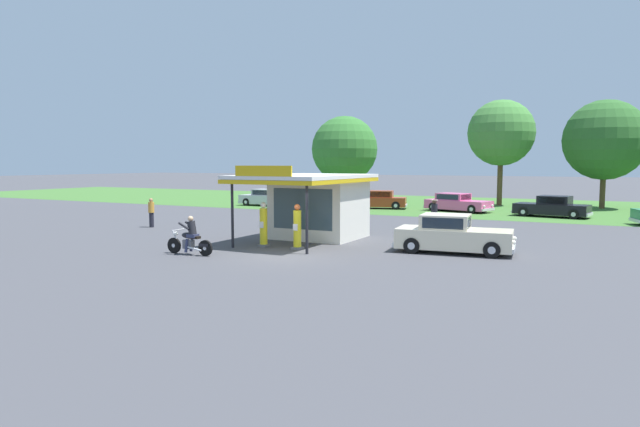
# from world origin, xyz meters

# --- Properties ---
(ground_plane) EXTENTS (300.00, 300.00, 0.00)m
(ground_plane) POSITION_xyz_m (0.00, 0.00, 0.00)
(ground_plane) COLOR #424247
(grass_verge_strip) EXTENTS (120.00, 24.00, 0.01)m
(grass_verge_strip) POSITION_xyz_m (0.00, 30.00, 0.00)
(grass_verge_strip) COLOR #3D6B2D
(grass_verge_strip) RESTS_ON ground
(service_station_kiosk) EXTENTS (4.63, 7.08, 3.60)m
(service_station_kiosk) POSITION_xyz_m (-1.28, 4.99, 1.81)
(service_station_kiosk) COLOR silver
(service_station_kiosk) RESTS_ON ground
(gas_pump_nearside) EXTENTS (0.44, 0.44, 1.98)m
(gas_pump_nearside) POSITION_xyz_m (-2.15, 1.62, 0.91)
(gas_pump_nearside) COLOR slate
(gas_pump_nearside) RESTS_ON ground
(gas_pump_offside) EXTENTS (0.44, 0.44, 1.95)m
(gas_pump_offside) POSITION_xyz_m (-0.42, 1.62, 0.89)
(gas_pump_offside) COLOR slate
(gas_pump_offside) RESTS_ON ground
(motorcycle_with_rider) EXTENTS (2.26, 0.70, 1.58)m
(motorcycle_with_rider) POSITION_xyz_m (-3.55, -1.64, 0.65)
(motorcycle_with_rider) COLOR black
(motorcycle_with_rider) RESTS_ON ground
(featured_classic_sedan) EXTENTS (4.98, 2.38, 1.58)m
(featured_classic_sedan) POSITION_xyz_m (5.72, 3.81, 0.72)
(featured_classic_sedan) COLOR beige
(featured_classic_sedan) RESTS_ON ground
(parked_car_second_row_spare) EXTENTS (5.20, 2.62, 1.47)m
(parked_car_second_row_spare) POSITION_xyz_m (8.00, 22.22, 0.67)
(parked_car_second_row_spare) COLOR black
(parked_car_second_row_spare) RESTS_ON ground
(parked_car_back_row_centre_right) EXTENTS (5.10, 2.89, 1.47)m
(parked_car_back_row_centre_right) POSITION_xyz_m (-5.30, 23.26, 0.68)
(parked_car_back_row_centre_right) COLOR #993819
(parked_car_back_row_centre_right) RESTS_ON ground
(parked_car_back_row_far_left) EXTENTS (5.33, 1.99, 1.45)m
(parked_car_back_row_far_left) POSITION_xyz_m (-14.83, 21.52, 0.68)
(parked_car_back_row_far_left) COLOR #B7B7BC
(parked_car_back_row_far_left) RESTS_ON ground
(parked_car_back_row_centre) EXTENTS (5.42, 3.28, 1.39)m
(parked_car_back_row_centre) POSITION_xyz_m (1.13, 23.53, 0.65)
(parked_car_back_row_centre) COLOR #E55993
(parked_car_back_row_centre) RESTS_ON ground
(bystander_chatting_near_pumps) EXTENTS (0.34, 0.34, 1.69)m
(bystander_chatting_near_pumps) POSITION_xyz_m (-12.00, 4.79, 0.89)
(bystander_chatting_near_pumps) COLOR black
(bystander_chatting_near_pumps) RESTS_ON ground
(bystander_standing_back_lot) EXTENTS (0.38, 0.38, 1.73)m
(bystander_standing_back_lot) POSITION_xyz_m (3.01, 10.64, 0.93)
(bystander_standing_back_lot) COLOR brown
(bystander_standing_back_lot) RESTS_ON ground
(tree_oak_centre) EXTENTS (6.51, 6.51, 8.85)m
(tree_oak_centre) POSITION_xyz_m (11.07, 31.78, 5.50)
(tree_oak_centre) COLOR brown
(tree_oak_centre) RESTS_ON ground
(tree_oak_right) EXTENTS (6.20, 6.20, 8.13)m
(tree_oak_right) POSITION_xyz_m (-10.82, 28.58, 4.86)
(tree_oak_right) COLOR brown
(tree_oak_right) RESTS_ON ground
(tree_oak_left) EXTENTS (5.74, 5.74, 9.22)m
(tree_oak_left) POSITION_xyz_m (2.94, 31.41, 6.33)
(tree_oak_left) COLOR brown
(tree_oak_left) RESTS_ON ground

